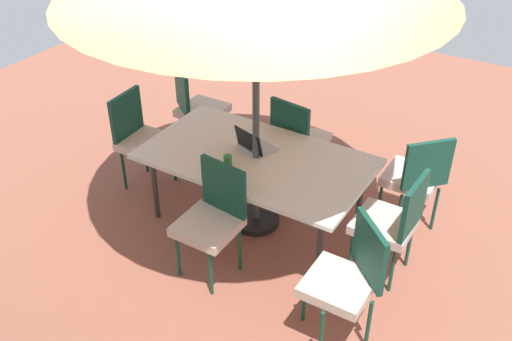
{
  "coord_description": "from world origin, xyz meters",
  "views": [
    {
      "loc": [
        -2.23,
        3.67,
        3.43
      ],
      "look_at": [
        0.0,
        0.0,
        0.58
      ],
      "focal_mm": 40.84,
      "sensor_mm": 36.0,
      "label": 1
    }
  ],
  "objects_px": {
    "chair_south": "(298,137)",
    "chair_southwest": "(416,175)",
    "chair_southeast": "(197,106)",
    "cup": "(228,161)",
    "dining_table": "(256,161)",
    "chair_north": "(212,216)",
    "chair_northwest": "(347,277)",
    "chair_east": "(141,136)",
    "chair_west": "(392,220)",
    "laptop": "(255,145)"
  },
  "relations": [
    {
      "from": "chair_south",
      "to": "chair_southwest",
      "type": "relative_size",
      "value": 1.0
    },
    {
      "from": "chair_southeast",
      "to": "cup",
      "type": "xyz_separation_m",
      "value": [
        -1.09,
        1.03,
        0.22
      ]
    },
    {
      "from": "dining_table",
      "to": "chair_north",
      "type": "distance_m",
      "value": 0.72
    },
    {
      "from": "chair_south",
      "to": "chair_northwest",
      "type": "height_order",
      "value": "same"
    },
    {
      "from": "dining_table",
      "to": "chair_north",
      "type": "height_order",
      "value": "chair_north"
    },
    {
      "from": "chair_southeast",
      "to": "chair_north",
      "type": "bearing_deg",
      "value": 167.5
    },
    {
      "from": "chair_south",
      "to": "chair_east",
      "type": "xyz_separation_m",
      "value": [
        1.33,
        0.79,
        0.0
      ]
    },
    {
      "from": "chair_south",
      "to": "cup",
      "type": "distance_m",
      "value": 1.04
    },
    {
      "from": "dining_table",
      "to": "chair_east",
      "type": "distance_m",
      "value": 1.32
    },
    {
      "from": "dining_table",
      "to": "cup",
      "type": "height_order",
      "value": "cup"
    },
    {
      "from": "chair_southwest",
      "to": "chair_west",
      "type": "distance_m",
      "value": 0.72
    },
    {
      "from": "chair_south",
      "to": "chair_north",
      "type": "relative_size",
      "value": 1.0
    },
    {
      "from": "chair_east",
      "to": "cup",
      "type": "bearing_deg",
      "value": -103.89
    },
    {
      "from": "chair_northwest",
      "to": "chair_west",
      "type": "relative_size",
      "value": 1.0
    },
    {
      "from": "chair_southwest",
      "to": "cup",
      "type": "relative_size",
      "value": 9.64
    },
    {
      "from": "chair_southwest",
      "to": "laptop",
      "type": "xyz_separation_m",
      "value": [
        1.3,
        0.61,
        0.22
      ]
    },
    {
      "from": "chair_southeast",
      "to": "cup",
      "type": "bearing_deg",
      "value": 174.33
    },
    {
      "from": "dining_table",
      "to": "chair_southwest",
      "type": "height_order",
      "value": "chair_southwest"
    },
    {
      "from": "chair_west",
      "to": "cup",
      "type": "bearing_deg",
      "value": -77.72
    },
    {
      "from": "chair_west",
      "to": "cup",
      "type": "distance_m",
      "value": 1.44
    },
    {
      "from": "dining_table",
      "to": "chair_south",
      "type": "relative_size",
      "value": 2.02
    },
    {
      "from": "chair_south",
      "to": "chair_southwest",
      "type": "distance_m",
      "value": 1.21
    },
    {
      "from": "chair_southeast",
      "to": "chair_southwest",
      "type": "relative_size",
      "value": 1.0
    },
    {
      "from": "chair_southwest",
      "to": "cup",
      "type": "height_order",
      "value": "chair_southwest"
    },
    {
      "from": "dining_table",
      "to": "chair_southeast",
      "type": "xyz_separation_m",
      "value": [
        1.22,
        -0.78,
        -0.13
      ]
    },
    {
      "from": "chair_north",
      "to": "chair_southwest",
      "type": "relative_size",
      "value": 1.0
    },
    {
      "from": "chair_west",
      "to": "chair_east",
      "type": "distance_m",
      "value": 2.58
    },
    {
      "from": "chair_northwest",
      "to": "laptop",
      "type": "relative_size",
      "value": 2.6
    },
    {
      "from": "dining_table",
      "to": "cup",
      "type": "distance_m",
      "value": 0.3
    },
    {
      "from": "chair_southeast",
      "to": "chair_southwest",
      "type": "distance_m",
      "value": 2.45
    },
    {
      "from": "laptop",
      "to": "dining_table",
      "type": "bearing_deg",
      "value": 143.93
    },
    {
      "from": "dining_table",
      "to": "chair_northwest",
      "type": "xyz_separation_m",
      "value": [
        -1.23,
        0.78,
        -0.13
      ]
    },
    {
      "from": "chair_southeast",
      "to": "chair_northwest",
      "type": "height_order",
      "value": "same"
    },
    {
      "from": "chair_south",
      "to": "chair_west",
      "type": "bearing_deg",
      "value": 156.5
    },
    {
      "from": "chair_northwest",
      "to": "cup",
      "type": "relative_size",
      "value": 9.64
    },
    {
      "from": "chair_northwest",
      "to": "chair_southeast",
      "type": "bearing_deg",
      "value": -169.43
    },
    {
      "from": "chair_west",
      "to": "chair_north",
      "type": "bearing_deg",
      "value": -58.15
    },
    {
      "from": "dining_table",
      "to": "chair_southeast",
      "type": "height_order",
      "value": "chair_southeast"
    },
    {
      "from": "chair_north",
      "to": "chair_east",
      "type": "xyz_separation_m",
      "value": [
        1.33,
        -0.68,
        0.0
      ]
    },
    {
      "from": "chair_southeast",
      "to": "chair_east",
      "type": "xyz_separation_m",
      "value": [
        0.09,
        0.81,
        0.0
      ]
    },
    {
      "from": "chair_northwest",
      "to": "chair_north",
      "type": "bearing_deg",
      "value": -140.24
    },
    {
      "from": "cup",
      "to": "chair_southwest",
      "type": "bearing_deg",
      "value": -144.71
    },
    {
      "from": "chair_northwest",
      "to": "chair_east",
      "type": "distance_m",
      "value": 2.64
    },
    {
      "from": "chair_southeast",
      "to": "chair_northwest",
      "type": "relative_size",
      "value": 1.0
    },
    {
      "from": "chair_southeast",
      "to": "chair_northwest",
      "type": "distance_m",
      "value": 2.9
    },
    {
      "from": "laptop",
      "to": "cup",
      "type": "relative_size",
      "value": 3.71
    },
    {
      "from": "chair_east",
      "to": "cup",
      "type": "height_order",
      "value": "chair_east"
    },
    {
      "from": "dining_table",
      "to": "chair_west",
      "type": "xyz_separation_m",
      "value": [
        -1.27,
        0.01,
        -0.13
      ]
    },
    {
      "from": "cup",
      "to": "chair_northwest",
      "type": "bearing_deg",
      "value": 158.52
    },
    {
      "from": "chair_north",
      "to": "cup",
      "type": "bearing_deg",
      "value": 114.85
    }
  ]
}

